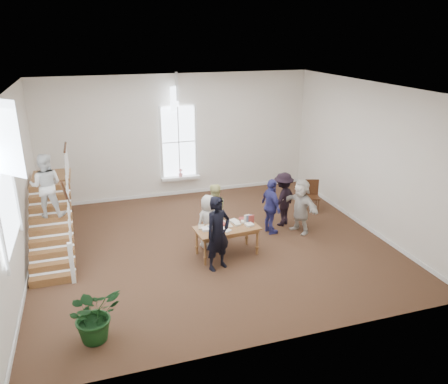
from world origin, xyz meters
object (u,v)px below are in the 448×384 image
object	(u,v)px
woman_cluster_c	(301,206)
police_officer	(218,233)
person_yellow	(214,212)
library_table	(227,230)
woman_cluster_a	(271,207)
woman_cluster_b	(283,199)
side_chair	(312,193)
elderly_woman	(209,221)
floor_plant	(94,314)

from	to	relation	value
woman_cluster_c	police_officer	bearing A→B (deg)	-84.76
person_yellow	woman_cluster_c	world-z (taller)	person_yellow
library_table	police_officer	world-z (taller)	police_officer
library_table	woman_cluster_a	distance (m)	1.95
library_table	woman_cluster_b	world-z (taller)	woman_cluster_b
library_table	person_yellow	xyz separation A→B (m)	(-0.04, 1.08, 0.12)
person_yellow	side_chair	distance (m)	4.02
police_officer	side_chair	xyz separation A→B (m)	(4.26, 2.85, -0.39)
elderly_woman	person_yellow	distance (m)	0.59
woman_cluster_a	woman_cluster_b	bearing A→B (deg)	-58.71
elderly_woman	police_officer	bearing A→B (deg)	67.31
woman_cluster_c	library_table	bearing A→B (deg)	-93.76
library_table	floor_plant	size ratio (longest dim) A/B	1.55
woman_cluster_b	woman_cluster_c	world-z (taller)	woman_cluster_b
library_table	woman_cluster_c	bearing A→B (deg)	9.94
library_table	person_yellow	bearing A→B (deg)	87.07
elderly_woman	woman_cluster_b	distance (m)	2.77
police_officer	elderly_woman	size ratio (longest dim) A/B	1.27
woman_cluster_a	floor_plant	xyz separation A→B (m)	(-5.34, -3.55, -0.29)
woman_cluster_c	woman_cluster_b	bearing A→B (deg)	-174.21
library_table	woman_cluster_a	world-z (taller)	woman_cluster_a
person_yellow	woman_cluster_a	bearing A→B (deg)	160.07
person_yellow	elderly_woman	bearing A→B (deg)	44.69
person_yellow	floor_plant	bearing A→B (deg)	31.83
person_yellow	woman_cluster_a	xyz separation A→B (m)	(1.76, -0.17, 0.01)
police_officer	side_chair	distance (m)	5.14
elderly_woman	woman_cluster_c	xyz separation A→B (m)	(2.96, 0.13, 0.06)
woman_cluster_a	woman_cluster_c	size ratio (longest dim) A/B	1.02
elderly_woman	woman_cluster_c	distance (m)	2.97
woman_cluster_b	floor_plant	distance (m)	7.16
elderly_woman	woman_cluster_c	size ratio (longest dim) A/B	0.93
library_table	police_officer	bearing A→B (deg)	-129.06
library_table	woman_cluster_c	distance (m)	2.72
police_officer	side_chair	world-z (taller)	police_officer
police_officer	woman_cluster_a	world-z (taller)	police_officer
library_table	woman_cluster_b	size ratio (longest dim) A/B	1.04
library_table	floor_plant	distance (m)	4.48
elderly_woman	floor_plant	xyz separation A→B (m)	(-3.27, -3.22, -0.20)
person_yellow	woman_cluster_a	world-z (taller)	woman_cluster_a
floor_plant	woman_cluster_b	bearing A→B (deg)	33.98
elderly_woman	side_chair	xyz separation A→B (m)	(4.16, 1.60, -0.18)
woman_cluster_b	floor_plant	xyz separation A→B (m)	(-5.94, -4.00, -0.29)
floor_plant	woman_cluster_a	bearing A→B (deg)	33.64
woman_cluster_c	floor_plant	size ratio (longest dim) A/B	1.46
woman_cluster_b	person_yellow	bearing A→B (deg)	-27.62
person_yellow	woman_cluster_c	xyz separation A→B (m)	(2.66, -0.37, -0.00)
person_yellow	woman_cluster_b	distance (m)	2.38
floor_plant	side_chair	world-z (taller)	floor_plant
elderly_woman	side_chair	world-z (taller)	elderly_woman
person_yellow	woman_cluster_b	world-z (taller)	woman_cluster_b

